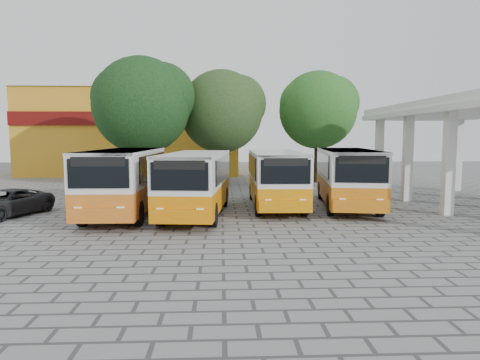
{
  "coord_description": "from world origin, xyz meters",
  "views": [
    {
      "loc": [
        -2.55,
        -17.22,
        3.57
      ],
      "look_at": [
        -1.64,
        3.39,
        1.5
      ],
      "focal_mm": 32.0,
      "sensor_mm": 36.0,
      "label": 1
    }
  ],
  "objects_px": {
    "bus_centre_left": "(196,179)",
    "bus_far_right": "(347,174)",
    "bus_far_left": "(125,177)",
    "bus_centre_right": "(276,175)",
    "parked_car": "(6,203)"
  },
  "relations": [
    {
      "from": "bus_centre_left",
      "to": "bus_far_right",
      "type": "height_order",
      "value": "bus_far_right"
    },
    {
      "from": "bus_far_left",
      "to": "bus_centre_right",
      "type": "height_order",
      "value": "bus_far_left"
    },
    {
      "from": "parked_car",
      "to": "bus_far_left",
      "type": "bearing_deg",
      "value": 22.77
    },
    {
      "from": "bus_centre_left",
      "to": "parked_car",
      "type": "distance_m",
      "value": 8.66
    },
    {
      "from": "bus_far_right",
      "to": "parked_car",
      "type": "bearing_deg",
      "value": -164.74
    },
    {
      "from": "bus_far_left",
      "to": "bus_centre_left",
      "type": "relative_size",
      "value": 1.02
    },
    {
      "from": "bus_far_right",
      "to": "parked_car",
      "type": "height_order",
      "value": "bus_far_right"
    },
    {
      "from": "bus_centre_left",
      "to": "bus_far_right",
      "type": "distance_m",
      "value": 7.85
    },
    {
      "from": "bus_centre_left",
      "to": "parked_car",
      "type": "xyz_separation_m",
      "value": [
        -8.6,
        0.11,
        -1.05
      ]
    },
    {
      "from": "bus_far_right",
      "to": "parked_car",
      "type": "relative_size",
      "value": 1.95
    },
    {
      "from": "bus_centre_right",
      "to": "parked_car",
      "type": "height_order",
      "value": "bus_centre_right"
    },
    {
      "from": "bus_far_left",
      "to": "bus_centre_right",
      "type": "relative_size",
      "value": 1.06
    },
    {
      "from": "bus_centre_left",
      "to": "parked_car",
      "type": "relative_size",
      "value": 1.87
    },
    {
      "from": "bus_centre_right",
      "to": "bus_far_right",
      "type": "xyz_separation_m",
      "value": [
        3.68,
        -0.14,
        0.07
      ]
    },
    {
      "from": "bus_far_right",
      "to": "parked_car",
      "type": "xyz_separation_m",
      "value": [
        -16.18,
        -1.91,
        -1.1
      ]
    }
  ]
}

